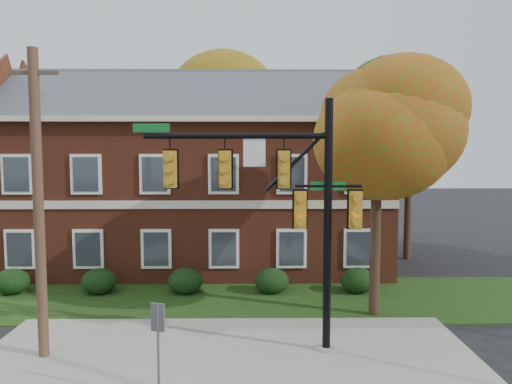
{
  "coord_description": "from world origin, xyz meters",
  "views": [
    {
      "loc": [
        0.61,
        -13.14,
        5.89
      ],
      "look_at": [
        0.81,
        3.0,
        4.47
      ],
      "focal_mm": 35.0,
      "sensor_mm": 36.0,
      "label": 1
    }
  ],
  "objects_px": {
    "hedge_far_left": "(12,282)",
    "hedge_right": "(272,281)",
    "tree_far_rear": "(230,103)",
    "hedge_far_right": "(358,280)",
    "apartment_building": "(198,166)",
    "traffic_signal": "(282,197)",
    "hedge_center": "(186,281)",
    "tree_near_right": "(385,125)",
    "tree_right_rear": "(418,105)",
    "hedge_left": "(99,281)",
    "utility_pole": "(38,205)",
    "sign_post": "(158,335)"
  },
  "relations": [
    {
      "from": "hedge_far_left",
      "to": "hedge_right",
      "type": "xyz_separation_m",
      "value": [
        10.5,
        0.0,
        0.0
      ]
    },
    {
      "from": "tree_far_rear",
      "to": "hedge_far_right",
      "type": "bearing_deg",
      "value": -66.63
    },
    {
      "from": "apartment_building",
      "to": "hedge_far_right",
      "type": "bearing_deg",
      "value": -36.89
    },
    {
      "from": "hedge_far_right",
      "to": "traffic_signal",
      "type": "distance_m",
      "value": 7.88
    },
    {
      "from": "hedge_center",
      "to": "tree_near_right",
      "type": "xyz_separation_m",
      "value": [
        7.22,
        -2.83,
        6.14
      ]
    },
    {
      "from": "hedge_center",
      "to": "hedge_right",
      "type": "bearing_deg",
      "value": 0.0
    },
    {
      "from": "hedge_far_right",
      "to": "tree_right_rear",
      "type": "bearing_deg",
      "value": 54.77
    },
    {
      "from": "hedge_left",
      "to": "hedge_right",
      "type": "height_order",
      "value": "same"
    },
    {
      "from": "hedge_right",
      "to": "utility_pole",
      "type": "relative_size",
      "value": 0.16
    },
    {
      "from": "hedge_far_right",
      "to": "hedge_far_left",
      "type": "bearing_deg",
      "value": 180.0
    },
    {
      "from": "apartment_building",
      "to": "sign_post",
      "type": "bearing_deg",
      "value": -87.95
    },
    {
      "from": "tree_near_right",
      "to": "tree_right_rear",
      "type": "height_order",
      "value": "tree_right_rear"
    },
    {
      "from": "hedge_center",
      "to": "sign_post",
      "type": "height_order",
      "value": "sign_post"
    },
    {
      "from": "hedge_right",
      "to": "tree_near_right",
      "type": "xyz_separation_m",
      "value": [
        3.72,
        -2.83,
        6.14
      ]
    },
    {
      "from": "apartment_building",
      "to": "tree_far_rear",
      "type": "relative_size",
      "value": 1.63
    },
    {
      "from": "hedge_far_right",
      "to": "apartment_building",
      "type": "bearing_deg",
      "value": 143.11
    },
    {
      "from": "hedge_far_left",
      "to": "hedge_far_right",
      "type": "height_order",
      "value": "same"
    },
    {
      "from": "hedge_center",
      "to": "traffic_signal",
      "type": "height_order",
      "value": "traffic_signal"
    },
    {
      "from": "tree_near_right",
      "to": "utility_pole",
      "type": "relative_size",
      "value": 1.0
    },
    {
      "from": "hedge_left",
      "to": "tree_far_rear",
      "type": "distance_m",
      "value": 16.25
    },
    {
      "from": "traffic_signal",
      "to": "sign_post",
      "type": "distance_m",
      "value": 5.07
    },
    {
      "from": "apartment_building",
      "to": "hedge_far_left",
      "type": "relative_size",
      "value": 13.43
    },
    {
      "from": "traffic_signal",
      "to": "tree_right_rear",
      "type": "bearing_deg",
      "value": 59.49
    },
    {
      "from": "hedge_far_right",
      "to": "tree_far_rear",
      "type": "height_order",
      "value": "tree_far_rear"
    },
    {
      "from": "hedge_far_right",
      "to": "tree_far_rear",
      "type": "relative_size",
      "value": 0.12
    },
    {
      "from": "hedge_right",
      "to": "tree_far_rear",
      "type": "relative_size",
      "value": 0.12
    },
    {
      "from": "traffic_signal",
      "to": "hedge_right",
      "type": "bearing_deg",
      "value": 92.76
    },
    {
      "from": "tree_near_right",
      "to": "sign_post",
      "type": "distance_m",
      "value": 10.26
    },
    {
      "from": "hedge_center",
      "to": "hedge_right",
      "type": "relative_size",
      "value": 1.0
    },
    {
      "from": "tree_far_rear",
      "to": "traffic_signal",
      "type": "relative_size",
      "value": 1.58
    },
    {
      "from": "traffic_signal",
      "to": "utility_pole",
      "type": "bearing_deg",
      "value": -174.26
    },
    {
      "from": "hedge_far_right",
      "to": "sign_post",
      "type": "height_order",
      "value": "sign_post"
    },
    {
      "from": "apartment_building",
      "to": "tree_right_rear",
      "type": "height_order",
      "value": "tree_right_rear"
    },
    {
      "from": "hedge_right",
      "to": "tree_right_rear",
      "type": "xyz_separation_m",
      "value": [
        7.81,
        6.11,
        7.6
      ]
    },
    {
      "from": "hedge_right",
      "to": "sign_post",
      "type": "bearing_deg",
      "value": -109.03
    },
    {
      "from": "hedge_right",
      "to": "tree_far_rear",
      "type": "height_order",
      "value": "tree_far_rear"
    },
    {
      "from": "tree_near_right",
      "to": "tree_far_rear",
      "type": "distance_m",
      "value": 17.12
    },
    {
      "from": "hedge_left",
      "to": "hedge_right",
      "type": "bearing_deg",
      "value": 0.0
    },
    {
      "from": "hedge_left",
      "to": "hedge_right",
      "type": "relative_size",
      "value": 1.0
    },
    {
      "from": "apartment_building",
      "to": "hedge_center",
      "type": "relative_size",
      "value": 13.43
    },
    {
      "from": "traffic_signal",
      "to": "tree_far_rear",
      "type": "bearing_deg",
      "value": 99.18
    },
    {
      "from": "hedge_center",
      "to": "sign_post",
      "type": "distance_m",
      "value": 8.78
    },
    {
      "from": "tree_far_rear",
      "to": "utility_pole",
      "type": "distance_m",
      "value": 20.32
    },
    {
      "from": "hedge_right",
      "to": "hedge_far_right",
      "type": "relative_size",
      "value": 1.0
    },
    {
      "from": "hedge_center",
      "to": "traffic_signal",
      "type": "relative_size",
      "value": 0.19
    },
    {
      "from": "tree_near_right",
      "to": "traffic_signal",
      "type": "relative_size",
      "value": 1.18
    },
    {
      "from": "hedge_far_left",
      "to": "sign_post",
      "type": "distance_m",
      "value": 11.54
    },
    {
      "from": "apartment_building",
      "to": "hedge_right",
      "type": "relative_size",
      "value": 13.43
    },
    {
      "from": "hedge_right",
      "to": "hedge_far_left",
      "type": "bearing_deg",
      "value": 180.0
    },
    {
      "from": "hedge_left",
      "to": "tree_near_right",
      "type": "bearing_deg",
      "value": -14.81
    }
  ]
}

